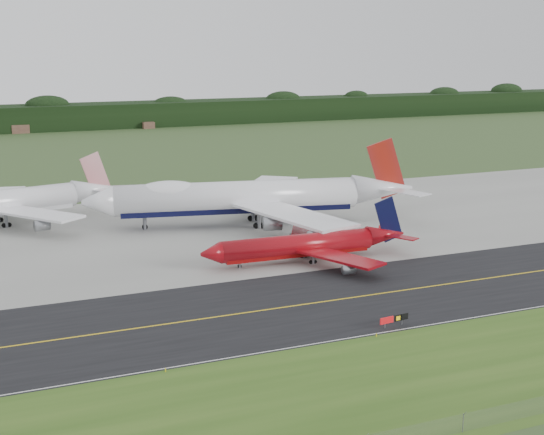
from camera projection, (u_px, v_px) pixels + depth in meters
The scene contains 14 objects.
ground at pixel (318, 294), 127.52m from camera, with size 600.00×600.00×0.00m, color #375025.
grass_verge at pixel (439, 376), 96.03m from camera, with size 400.00×30.00×0.01m, color #2E5218.
taxiway at pixel (329, 301), 123.92m from camera, with size 400.00×32.00×0.02m, color black.
apron at pixel (221, 227), 173.41m from camera, with size 400.00×78.00×0.01m, color gray.
taxiway_centreline at pixel (329, 301), 123.92m from camera, with size 400.00×0.40×0.00m, color gold.
taxiway_edge_line at pixel (377, 333), 109.97m from camera, with size 400.00×0.25×0.00m, color silver.
perimeter_fence at pixel (508, 413), 84.09m from camera, with size 320.00×0.10×320.00m.
horizon_treeline at pixel (75, 118), 372.62m from camera, with size 700.00×25.00×12.00m.
jet_ba_747 at pixel (249, 197), 174.48m from camera, with size 77.17×63.02×19.50m.
jet_red_737 at pixel (308, 245), 146.19m from camera, with size 42.50×34.71×11.49m.
jet_star_tail at pixel (0, 204), 174.88m from camera, with size 57.19×47.05×15.19m.
taxiway_sign at pixel (394, 319), 112.47m from camera, with size 5.09×0.75×1.70m.
edge_marker_left at pixel (165, 370), 97.12m from camera, with size 0.16×0.16×0.50m, color yellow.
edge_marker_center at pixel (376, 335), 108.76m from camera, with size 0.16×0.16×0.50m, color yellow.
Camera 1 is at (-53.82, -109.08, 41.15)m, focal length 50.00 mm.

